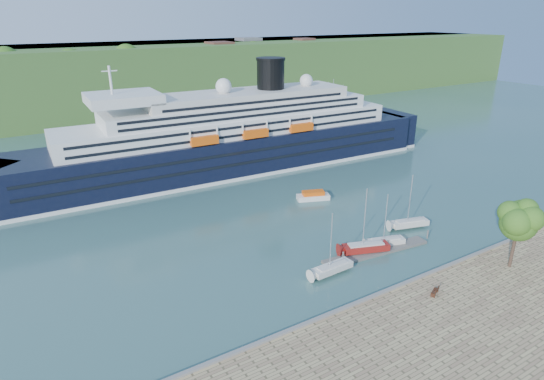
{
  "coord_description": "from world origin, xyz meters",
  "views": [
    {
      "loc": [
        -43.99,
        -35.29,
        34.86
      ],
      "look_at": [
        -3.84,
        30.0,
        5.03
      ],
      "focal_mm": 30.0,
      "sensor_mm": 36.0,
      "label": 1
    }
  ],
  "objects": [
    {
      "name": "sailboat_red",
      "position": [
        1.06,
        10.19,
        5.18
      ],
      "size": [
        8.3,
        4.78,
        10.36
      ],
      "primitive_type": null,
      "rotation": [
        0.0,
        0.0,
        -0.34
      ],
      "color": "maroon",
      "rests_on": "ground"
    },
    {
      "name": "quay_coping",
      "position": [
        0.0,
        -0.2,
        1.15
      ],
      "size": [
        220.0,
        0.5,
        0.3
      ],
      "primitive_type": "cube",
      "color": "slate",
      "rests_on": "promenade"
    },
    {
      "name": "sailboat_white_near",
      "position": [
        -7.1,
        8.24,
        4.6
      ],
      "size": [
        7.19,
        2.25,
        9.2
      ],
      "primitive_type": null,
      "rotation": [
        0.0,
        0.0,
        0.04
      ],
      "color": "silver",
      "rests_on": "ground"
    },
    {
      "name": "promenade_tree",
      "position": [
        14.82,
        -4.79,
        6.56
      ],
      "size": [
        6.71,
        6.71,
        11.12
      ],
      "primitive_type": null,
      "color": "#366A1B",
      "rests_on": "promenade"
    },
    {
      "name": "far_hillside",
      "position": [
        0.0,
        145.0,
        12.0
      ],
      "size": [
        400.0,
        50.0,
        24.0
      ],
      "primitive_type": "cube",
      "color": "#355A24",
      "rests_on": "ground"
    },
    {
      "name": "sailboat_extra",
      "position": [
        5.4,
        10.21,
        4.32
      ],
      "size": [
        6.95,
        3.73,
        8.65
      ],
      "primitive_type": null,
      "rotation": [
        0.0,
        0.0,
        -0.3
      ],
      "color": "silver",
      "rests_on": "ground"
    },
    {
      "name": "floating_pontoon",
      "position": [
        2.62,
        9.41,
        0.21
      ],
      "size": [
        18.89,
        4.17,
        0.42
      ],
      "primitive_type": null,
      "rotation": [
        0.0,
        0.0,
        -0.1
      ],
      "color": "slate",
      "rests_on": "ground"
    },
    {
      "name": "ground",
      "position": [
        0.0,
        0.0,
        0.0
      ],
      "size": [
        400.0,
        400.0,
        0.0
      ],
      "primitive_type": "plane",
      "color": "#325A57",
      "rests_on": "ground"
    },
    {
      "name": "cruise_ship",
      "position": [
        0.45,
        57.53,
        12.77
      ],
      "size": [
        114.33,
        21.27,
        25.54
      ],
      "primitive_type": null,
      "rotation": [
        0.0,
        0.0,
        -0.04
      ],
      "color": "black",
      "rests_on": "ground"
    },
    {
      "name": "sailboat_white_far",
      "position": [
        13.71,
        12.87,
        4.71
      ],
      "size": [
        7.57,
        3.91,
        9.43
      ],
      "primitive_type": null,
      "rotation": [
        0.0,
        0.0,
        -0.27
      ],
      "color": "silver",
      "rests_on": "ground"
    },
    {
      "name": "park_bench",
      "position": [
        -0.04,
        -3.89,
        1.57
      ],
      "size": [
        1.93,
        1.41,
        1.15
      ],
      "primitive_type": null,
      "rotation": [
        0.0,
        0.0,
        0.43
      ],
      "color": "#4C2615",
      "rests_on": "promenade"
    },
    {
      "name": "tender_launch",
      "position": [
        7.2,
        32.19,
        0.9
      ],
      "size": [
        6.92,
        4.43,
        1.81
      ],
      "primitive_type": null,
      "rotation": [
        0.0,
        0.0,
        -0.36
      ],
      "color": "#EC560D",
      "rests_on": "ground"
    }
  ]
}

